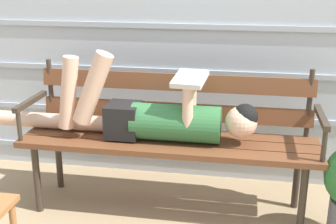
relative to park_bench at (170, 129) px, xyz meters
The scene contains 4 objects.
ground_plane 0.54m from the park_bench, 90.00° to the right, with size 12.00×12.00×0.00m, color tan.
house_siding 0.76m from the park_bench, 90.00° to the left, with size 4.29×0.08×2.22m.
park_bench is the anchor object (origin of this frame).
reclining_person 0.16m from the park_bench, 148.00° to the right, with size 1.76×0.27×0.55m.
Camera 1 is at (0.45, -2.48, 1.50)m, focal length 48.02 mm.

